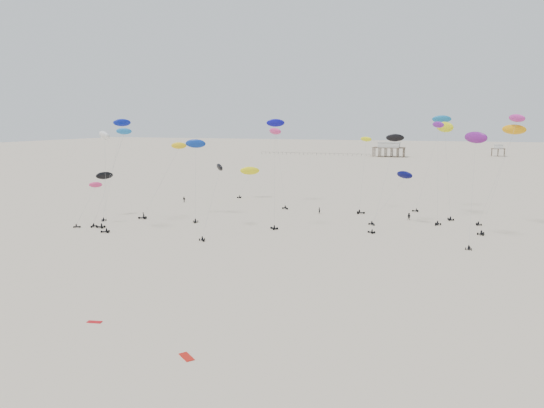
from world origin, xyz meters
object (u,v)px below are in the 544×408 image
at_px(rig_9, 275,162).
at_px(pavilion_small, 498,151).
at_px(rig_0, 104,182).
at_px(spectator_0, 144,219).
at_px(rig_4, 216,183).
at_px(pavilion_main, 389,150).

bearing_deg(rig_9, pavilion_small, 15.01).
distance_m(rig_0, spectator_0, 13.96).
height_order(rig_4, spectator_0, rig_4).
relative_size(pavilion_main, rig_4, 1.09).
xyz_separation_m(pavilion_main, rig_0, (-38.14, -253.78, 4.55)).
xyz_separation_m(rig_0, rig_9, (45.75, 0.20, 6.45)).
bearing_deg(pavilion_main, pavilion_small, 23.20).
bearing_deg(rig_9, pavilion_main, 29.14).
distance_m(rig_4, spectator_0, 26.25).
height_order(pavilion_main, pavilion_small, pavilion_main).
bearing_deg(pavilion_main, rig_4, -90.91).
relative_size(pavilion_main, pavilion_small, 2.33).
distance_m(pavilion_main, rig_9, 253.94).
bearing_deg(spectator_0, pavilion_main, -39.40).
bearing_deg(rig_9, rig_4, 144.06).
distance_m(pavilion_small, rig_0, 303.73).
relative_size(pavilion_small, rig_4, 0.47).
xyz_separation_m(pavilion_main, rig_4, (-4.12, -259.47, 6.43)).
xyz_separation_m(rig_4, rig_9, (11.73, 5.89, 4.57)).
bearing_deg(rig_0, rig_9, 163.99).
xyz_separation_m(pavilion_small, rig_4, (-74.12, -289.47, 7.17)).
xyz_separation_m(rig_0, spectator_0, (10.84, 0.53, -8.77)).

